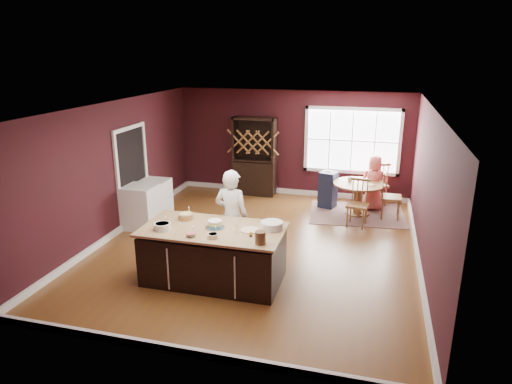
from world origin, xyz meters
TOP-DOWN VIEW (x-y plane):
  - room_shell at (0.00, 0.00)m, footprint 7.00×7.00m
  - window at (1.50, 3.47)m, footprint 2.36×0.10m
  - doorway at (-2.97, 0.60)m, footprint 0.08×1.26m
  - kitchen_island at (-0.35, -1.51)m, footprint 2.29×1.20m
  - dining_table at (1.78, 2.34)m, footprint 1.17×1.17m
  - baker at (-0.27, -0.79)m, footprint 0.67×0.48m
  - layer_cake at (-0.32, -1.49)m, footprint 0.31×0.31m
  - bowl_blue at (-1.11, -1.77)m, footprint 0.27×0.27m
  - bowl_yellow at (-0.93, -1.24)m, footprint 0.26×0.26m
  - bowl_pink at (-0.56, -1.92)m, footprint 0.15×0.15m
  - bowl_olive at (-0.22, -1.87)m, footprint 0.17×0.17m
  - drinking_glass at (0.06, -1.60)m, footprint 0.07×0.07m
  - dinner_plate at (0.26, -1.46)m, footprint 0.30×0.30m
  - white_tub at (0.57, -1.30)m, footprint 0.35×0.35m
  - stoneware_crock at (0.54, -1.91)m, footprint 0.16×0.16m
  - toy_figurine at (0.33, -1.68)m, footprint 0.05×0.05m
  - rug at (1.78, 2.34)m, footprint 2.31×1.87m
  - chair_east at (2.50, 2.26)m, footprint 0.44×0.46m
  - chair_south at (1.80, 1.57)m, footprint 0.49×0.47m
  - chair_north at (2.18, 3.18)m, footprint 0.58×0.57m
  - seated_woman at (2.10, 2.76)m, footprint 0.68×0.47m
  - high_chair at (1.05, 2.65)m, footprint 0.46×0.46m
  - toddler at (1.03, 2.69)m, footprint 0.18×0.14m
  - table_plate at (2.02, 2.23)m, footprint 0.18×0.18m
  - table_cup at (1.56, 2.43)m, footprint 0.14×0.14m
  - hutch at (-0.94, 3.22)m, footprint 1.11×0.46m
  - washer at (-2.64, 0.28)m, footprint 0.64×0.62m
  - dryer at (-2.64, 0.92)m, footprint 0.61×0.59m

SIDE VIEW (x-z plane):
  - rug at x=1.78m, z-range 0.00..0.01m
  - kitchen_island at x=-0.35m, z-range -0.02..0.90m
  - dryer at x=-2.64m, z-range 0.00..0.89m
  - high_chair at x=1.05m, z-range 0.00..0.92m
  - washer at x=-2.64m, z-range 0.00..0.93m
  - chair_south at x=1.80m, z-range 0.00..1.04m
  - dining_table at x=1.78m, z-range 0.16..0.91m
  - chair_east at x=2.50m, z-range 0.00..1.09m
  - chair_north at x=2.18m, z-range 0.00..1.10m
  - seated_woman at x=2.10m, z-range 0.00..1.32m
  - table_plate at x=2.02m, z-range 0.75..0.76m
  - table_cup at x=1.56m, z-range 0.75..0.84m
  - toddler at x=1.03m, z-range 0.68..0.94m
  - baker at x=-0.27m, z-range 0.00..1.72m
  - dinner_plate at x=0.26m, z-range 0.92..0.94m
  - bowl_pink at x=-0.56m, z-range 0.92..0.98m
  - bowl_olive at x=-0.22m, z-range 0.92..0.98m
  - toy_figurine at x=0.33m, z-range 0.92..1.00m
  - bowl_yellow at x=-0.93m, z-range 0.92..1.02m
  - bowl_blue at x=-1.11m, z-range 0.92..1.02m
  - white_tub at x=0.57m, z-range 0.92..1.04m
  - layer_cake at x=-0.32m, z-range 0.92..1.05m
  - drinking_glass at x=0.06m, z-range 0.92..1.06m
  - hutch at x=-0.94m, z-range 0.00..2.03m
  - stoneware_crock at x=0.54m, z-range 0.92..1.11m
  - doorway at x=-2.97m, z-range -0.04..2.09m
  - room_shell at x=0.00m, z-range -2.15..4.85m
  - window at x=1.50m, z-range 0.67..2.33m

